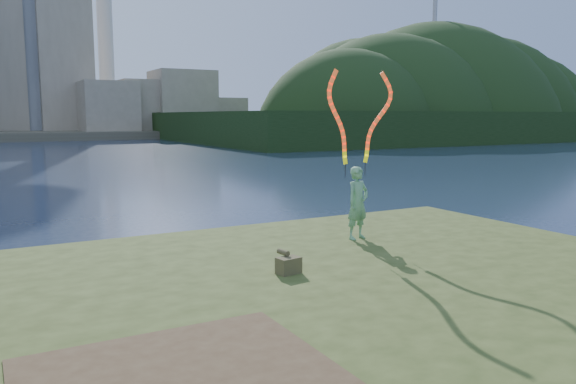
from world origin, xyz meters
TOP-DOWN VIEW (x-y plane):
  - ground at (0.00, 0.00)m, footprint 320.00×320.00m
  - grassy_knoll at (0.00, -2.30)m, footprint 20.00×18.00m
  - dirt_patch at (-2.20, -3.20)m, footprint 3.20×3.00m
  - far_shore at (0.00, 95.00)m, footprint 320.00×40.00m
  - wooded_hill at (59.57, 59.96)m, footprint 78.00×50.00m
  - woman_with_ribbons at (3.35, 1.57)m, footprint 2.00×0.58m
  - canvas_bag at (0.68, -0.14)m, footprint 0.43×0.49m

SIDE VIEW (x-z plane):
  - ground at x=0.00m, z-range 0.00..0.00m
  - wooded_hill at x=59.57m, z-range -31.34..31.66m
  - grassy_knoll at x=0.00m, z-range -0.06..0.74m
  - far_shore at x=0.00m, z-range 0.00..1.20m
  - dirt_patch at x=-2.20m, z-range 0.80..0.82m
  - canvas_bag at x=0.68m, z-range 0.77..1.15m
  - woman_with_ribbons at x=3.35m, z-range 0.22..4.21m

